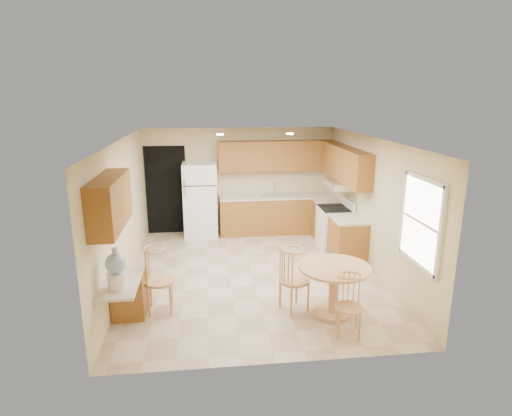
{
  "coord_description": "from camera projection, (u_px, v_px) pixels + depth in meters",
  "views": [
    {
      "loc": [
        -0.79,
        -7.35,
        3.25
      ],
      "look_at": [
        0.11,
        0.3,
        1.2
      ],
      "focal_mm": 30.0,
      "sensor_mm": 36.0,
      "label": 1
    }
  ],
  "objects": [
    {
      "name": "chair_table_a",
      "position": [
        296.0,
        276.0,
        6.45
      ],
      "size": [
        0.44,
        0.57,
        0.99
      ],
      "rotation": [
        0.0,
        0.0,
        -1.17
      ],
      "color": "tan",
      "rests_on": "floor"
    },
    {
      "name": "window",
      "position": [
        422.0,
        222.0,
        6.07
      ],
      "size": [
        0.06,
        1.12,
        1.3
      ],
      "color": "white",
      "rests_on": "wall_right"
    },
    {
      "name": "base_cab_right_a",
      "position": [
        327.0,
        220.0,
        9.87
      ],
      "size": [
        0.6,
        0.59,
        0.87
      ],
      "primitive_type": "cube",
      "color": "#966026",
      "rests_on": "floor"
    },
    {
      "name": "upper_cab_back",
      "position": [
        277.0,
        156.0,
        10.08
      ],
      "size": [
        2.75,
        0.33,
        0.7
      ],
      "primitive_type": "cube",
      "color": "#966026",
      "rests_on": "wall_back"
    },
    {
      "name": "can_light_b",
      "position": [
        290.0,
        134.0,
        8.59
      ],
      "size": [
        0.14,
        0.14,
        0.02
      ],
      "primitive_type": "cylinder",
      "color": "white",
      "rests_on": "ceiling"
    },
    {
      "name": "sink",
      "position": [
        276.0,
        196.0,
        10.19
      ],
      "size": [
        0.78,
        0.44,
        0.01
      ],
      "primitive_type": "cube",
      "color": "silver",
      "rests_on": "counter_back"
    },
    {
      "name": "refrigerator",
      "position": [
        200.0,
        200.0,
        9.95
      ],
      "size": [
        0.77,
        0.75,
        1.74
      ],
      "color": "white",
      "rests_on": "floor"
    },
    {
      "name": "counter_right_b",
      "position": [
        349.0,
        219.0,
        8.35
      ],
      "size": [
        0.63,
        0.8,
        0.04
      ],
      "primitive_type": "cube",
      "color": "beige",
      "rests_on": "base_cab_right_b"
    },
    {
      "name": "wall_left",
      "position": [
        123.0,
        214.0,
        7.4
      ],
      "size": [
        0.02,
        5.5,
        2.5
      ],
      "primitive_type": "cube",
      "color": "#D0BC8C",
      "rests_on": "floor"
    },
    {
      "name": "range_hood",
      "position": [
        340.0,
        184.0,
        8.97
      ],
      "size": [
        0.5,
        0.76,
        0.14
      ],
      "primitive_type": "cube",
      "color": "silver",
      "rests_on": "upper_cab_right"
    },
    {
      "name": "base_cab_right_b",
      "position": [
        347.0,
        241.0,
        8.47
      ],
      "size": [
        0.6,
        0.8,
        0.87
      ],
      "primitive_type": "cube",
      "color": "#966026",
      "rests_on": "floor"
    },
    {
      "name": "counter_back",
      "position": [
        277.0,
        197.0,
        10.2
      ],
      "size": [
        2.75,
        0.63,
        0.04
      ],
      "primitive_type": "cube",
      "color": "beige",
      "rests_on": "base_cab_back"
    },
    {
      "name": "wall_right",
      "position": [
        372.0,
        206.0,
        7.91
      ],
      "size": [
        0.02,
        5.5,
        2.5
      ],
      "primitive_type": "cube",
      "color": "#D0BC8C",
      "rests_on": "floor"
    },
    {
      "name": "wall_front",
      "position": [
        277.0,
        271.0,
        5.02
      ],
      "size": [
        4.5,
        0.02,
        2.5
      ],
      "primitive_type": "cube",
      "color": "#D0BC8C",
      "rests_on": "floor"
    },
    {
      "name": "doorway",
      "position": [
        166.0,
        190.0,
        10.13
      ],
      "size": [
        0.9,
        0.02,
        2.1
      ],
      "primitive_type": "cube",
      "color": "black",
      "rests_on": "floor"
    },
    {
      "name": "water_crock",
      "position": [
        116.0,
        270.0,
        5.59
      ],
      "size": [
        0.27,
        0.27,
        0.56
      ],
      "color": "white",
      "rests_on": "desk_top"
    },
    {
      "name": "stove",
      "position": [
        335.0,
        228.0,
        9.21
      ],
      "size": [
        0.65,
        0.76,
        1.09
      ],
      "color": "white",
      "rests_on": "floor"
    },
    {
      "name": "floor",
      "position": [
        252.0,
        274.0,
        7.98
      ],
      "size": [
        5.5,
        5.5,
        0.0
      ],
      "primitive_type": "plane",
      "color": "tan",
      "rests_on": "ground"
    },
    {
      "name": "counter_right_a",
      "position": [
        328.0,
        201.0,
        9.75
      ],
      "size": [
        0.63,
        0.59,
        0.04
      ],
      "primitive_type": "cube",
      "color": "beige",
      "rests_on": "base_cab_right_a"
    },
    {
      "name": "desk_top",
      "position": [
        122.0,
        281.0,
        5.93
      ],
      "size": [
        0.5,
        1.2,
        0.04
      ],
      "primitive_type": "cube",
      "color": "beige",
      "rests_on": "desk_pedestal"
    },
    {
      "name": "wall_back",
      "position": [
        240.0,
        180.0,
        10.29
      ],
      "size": [
        4.5,
        0.02,
        2.5
      ],
      "primitive_type": "cube",
      "color": "#D0BC8C",
      "rests_on": "floor"
    },
    {
      "name": "upper_cab_right",
      "position": [
        345.0,
        164.0,
        8.9
      ],
      "size": [
        0.33,
        2.42,
        0.7
      ],
      "primitive_type": "cube",
      "color": "#966026",
      "rests_on": "wall_right"
    },
    {
      "name": "chair_table_b",
      "position": [
        351.0,
        303.0,
        5.78
      ],
      "size": [
        0.38,
        0.4,
        0.87
      ],
      "rotation": [
        0.0,
        0.0,
        2.93
      ],
      "color": "tan",
      "rests_on": "floor"
    },
    {
      "name": "base_cab_back",
      "position": [
        277.0,
        215.0,
        10.31
      ],
      "size": [
        2.75,
        0.6,
        0.87
      ],
      "primitive_type": "cube",
      "color": "#966026",
      "rests_on": "floor"
    },
    {
      "name": "can_light_a",
      "position": [
        220.0,
        134.0,
        8.43
      ],
      "size": [
        0.14,
        0.14,
        0.02
      ],
      "primitive_type": "cylinder",
      "color": "white",
      "rests_on": "ceiling"
    },
    {
      "name": "upper_cab_left",
      "position": [
        110.0,
        202.0,
        5.73
      ],
      "size": [
        0.33,
        1.4,
        0.7
      ],
      "primitive_type": "cube",
      "color": "#966026",
      "rests_on": "wall_left"
    },
    {
      "name": "chair_desk",
      "position": [
        158.0,
        276.0,
        6.4
      ],
      "size": [
        0.45,
        0.58,
        1.02
      ],
      "rotation": [
        0.0,
        0.0,
        -1.53
      ],
      "color": "tan",
      "rests_on": "floor"
    },
    {
      "name": "dining_table",
      "position": [
        334.0,
        283.0,
        6.38
      ],
      "size": [
        1.07,
        1.07,
        0.79
      ],
      "rotation": [
        0.0,
        0.0,
        0.04
      ],
      "color": "tan",
      "rests_on": "floor"
    },
    {
      "name": "desk_pedestal",
      "position": [
        129.0,
        294.0,
        6.39
      ],
      "size": [
        0.48,
        0.42,
        0.72
      ],
      "primitive_type": "cube",
      "color": "#966026",
      "rests_on": "floor"
    },
    {
      "name": "ceiling",
      "position": [
        252.0,
        140.0,
        7.33
      ],
      "size": [
        4.5,
        5.5,
        0.02
      ],
      "primitive_type": "cube",
      "color": "white",
      "rests_on": "wall_back"
    }
  ]
}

